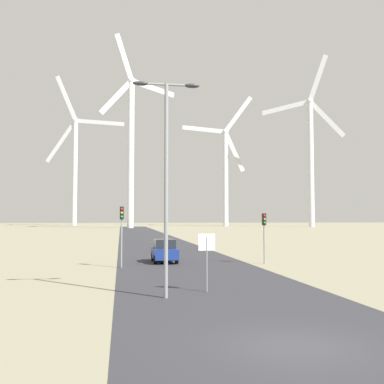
{
  "coord_description": "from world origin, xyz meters",
  "views": [
    {
      "loc": [
        -4.75,
        -12.02,
        3.52
      ],
      "look_at": [
        0.0,
        17.9,
        5.26
      ],
      "focal_mm": 42.0,
      "sensor_mm": 36.0,
      "label": 1
    }
  ],
  "objects_px": {
    "car_approaching": "(164,251)",
    "wind_turbine_right": "(225,167)",
    "wind_turbine_left": "(75,160)",
    "traffic_light_post_near_left": "(122,223)",
    "wind_turbine_far_right": "(311,150)",
    "traffic_light_post_near_right": "(264,227)",
    "streetlamp": "(166,161)",
    "stop_sign_near": "(207,251)",
    "wind_turbine_center": "(131,139)"
  },
  "relations": [
    {
      "from": "car_approaching",
      "to": "wind_turbine_right",
      "type": "height_order",
      "value": "wind_turbine_right"
    },
    {
      "from": "wind_turbine_left",
      "to": "wind_turbine_right",
      "type": "distance_m",
      "value": 70.13
    },
    {
      "from": "traffic_light_post_near_left",
      "to": "wind_turbine_far_right",
      "type": "distance_m",
      "value": 154.65
    },
    {
      "from": "wind_turbine_left",
      "to": "wind_turbine_right",
      "type": "bearing_deg",
      "value": -21.19
    },
    {
      "from": "car_approaching",
      "to": "wind_turbine_right",
      "type": "relative_size",
      "value": 0.07
    },
    {
      "from": "traffic_light_post_near_right",
      "to": "car_approaching",
      "type": "height_order",
      "value": "traffic_light_post_near_right"
    },
    {
      "from": "wind_turbine_right",
      "to": "streetlamp",
      "type": "bearing_deg",
      "value": -104.19
    },
    {
      "from": "wind_turbine_left",
      "to": "traffic_light_post_near_left",
      "type": "bearing_deg",
      "value": -83.28
    },
    {
      "from": "stop_sign_near",
      "to": "car_approaching",
      "type": "bearing_deg",
      "value": 92.53
    },
    {
      "from": "stop_sign_near",
      "to": "car_approaching",
      "type": "distance_m",
      "value": 14.45
    },
    {
      "from": "stop_sign_near",
      "to": "wind_turbine_far_right",
      "type": "xyz_separation_m",
      "value": [
        69.48,
        144.4,
        28.25
      ]
    },
    {
      "from": "wind_turbine_center",
      "to": "traffic_light_post_near_right",
      "type": "bearing_deg",
      "value": -86.47
    },
    {
      "from": "traffic_light_post_near_left",
      "to": "car_approaching",
      "type": "height_order",
      "value": "traffic_light_post_near_left"
    },
    {
      "from": "car_approaching",
      "to": "wind_turbine_far_right",
      "type": "height_order",
      "value": "wind_turbine_far_right"
    },
    {
      "from": "wind_turbine_left",
      "to": "wind_turbine_far_right",
      "type": "xyz_separation_m",
      "value": [
        94.64,
        -46.22,
        -0.18
      ]
    },
    {
      "from": "traffic_light_post_near_left",
      "to": "traffic_light_post_near_right",
      "type": "distance_m",
      "value": 10.83
    },
    {
      "from": "traffic_light_post_near_left",
      "to": "stop_sign_near",
      "type": "bearing_deg",
      "value": -70.08
    },
    {
      "from": "streetlamp",
      "to": "traffic_light_post_near_left",
      "type": "relative_size",
      "value": 2.23
    },
    {
      "from": "traffic_light_post_near_left",
      "to": "traffic_light_post_near_right",
      "type": "relative_size",
      "value": 1.12
    },
    {
      "from": "streetlamp",
      "to": "wind_turbine_center",
      "type": "xyz_separation_m",
      "value": [
        1.28,
        136.26,
        24.73
      ]
    },
    {
      "from": "streetlamp",
      "to": "wind_turbine_left",
      "type": "distance_m",
      "value": 194.83
    },
    {
      "from": "stop_sign_near",
      "to": "wind_turbine_center",
      "type": "height_order",
      "value": "wind_turbine_center"
    },
    {
      "from": "car_approaching",
      "to": "wind_turbine_far_right",
      "type": "bearing_deg",
      "value": 61.66
    },
    {
      "from": "traffic_light_post_near_right",
      "to": "wind_turbine_left",
      "type": "distance_m",
      "value": 183.55
    },
    {
      "from": "car_approaching",
      "to": "wind_turbine_far_right",
      "type": "relative_size",
      "value": 0.06
    },
    {
      "from": "stop_sign_near",
      "to": "traffic_light_post_near_left",
      "type": "relative_size",
      "value": 0.64
    },
    {
      "from": "traffic_light_post_near_left",
      "to": "wind_turbine_center",
      "type": "distance_m",
      "value": 127.01
    },
    {
      "from": "car_approaching",
      "to": "wind_turbine_center",
      "type": "xyz_separation_m",
      "value": [
        -0.16,
        120.55,
        29.86
      ]
    },
    {
      "from": "stop_sign_near",
      "to": "wind_turbine_far_right",
      "type": "height_order",
      "value": "wind_turbine_far_right"
    },
    {
      "from": "traffic_light_post_near_left",
      "to": "streetlamp",
      "type": "bearing_deg",
      "value": -81.19
    },
    {
      "from": "wind_turbine_center",
      "to": "wind_turbine_far_right",
      "type": "bearing_deg",
      "value": 7.65
    },
    {
      "from": "traffic_light_post_near_right",
      "to": "car_approaching",
      "type": "distance_m",
      "value": 8.04
    },
    {
      "from": "streetlamp",
      "to": "car_approaching",
      "type": "bearing_deg",
      "value": 84.73
    },
    {
      "from": "wind_turbine_center",
      "to": "wind_turbine_left",
      "type": "bearing_deg",
      "value": 113.64
    },
    {
      "from": "wind_turbine_left",
      "to": "wind_turbine_right",
      "type": "relative_size",
      "value": 1.26
    },
    {
      "from": "traffic_light_post_near_left",
      "to": "car_approaching",
      "type": "bearing_deg",
      "value": 45.08
    },
    {
      "from": "wind_turbine_center",
      "to": "car_approaching",
      "type": "bearing_deg",
      "value": -89.92
    },
    {
      "from": "streetlamp",
      "to": "wind_turbine_left",
      "type": "bearing_deg",
      "value": 96.86
    },
    {
      "from": "stop_sign_near",
      "to": "wind_turbine_left",
      "type": "distance_m",
      "value": 194.36
    },
    {
      "from": "wind_turbine_far_right",
      "to": "wind_turbine_left",
      "type": "bearing_deg",
      "value": 153.97
    },
    {
      "from": "traffic_light_post_near_left",
      "to": "wind_turbine_far_right",
      "type": "relative_size",
      "value": 0.06
    },
    {
      "from": "stop_sign_near",
      "to": "car_approaching",
      "type": "height_order",
      "value": "stop_sign_near"
    },
    {
      "from": "wind_turbine_right",
      "to": "wind_turbine_far_right",
      "type": "relative_size",
      "value": 0.82
    },
    {
      "from": "car_approaching",
      "to": "wind_turbine_far_right",
      "type": "distance_m",
      "value": 150.57
    },
    {
      "from": "wind_turbine_far_right",
      "to": "streetlamp",
      "type": "bearing_deg",
      "value": -116.16
    },
    {
      "from": "streetlamp",
      "to": "car_approaching",
      "type": "height_order",
      "value": "streetlamp"
    },
    {
      "from": "car_approaching",
      "to": "wind_turbine_left",
      "type": "relative_size",
      "value": 0.06
    },
    {
      "from": "wind_turbine_center",
      "to": "stop_sign_near",
      "type": "bearing_deg",
      "value": -89.66
    },
    {
      "from": "streetlamp",
      "to": "traffic_light_post_near_left",
      "type": "distance_m",
      "value": 12.82
    },
    {
      "from": "traffic_light_post_near_right",
      "to": "wind_turbine_right",
      "type": "relative_size",
      "value": 0.07
    }
  ]
}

